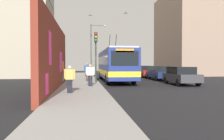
{
  "coord_description": "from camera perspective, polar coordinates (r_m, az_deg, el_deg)",
  "views": [
    {
      "loc": [
        -20.2,
        1.46,
        1.83
      ],
      "look_at": [
        -0.21,
        -1.08,
        1.29
      ],
      "focal_mm": 36.48,
      "sensor_mm": 36.0,
      "label": 1
    }
  ],
  "objects": [
    {
      "name": "parked_car_dark_gray",
      "position": [
        20.68,
        16.92,
        -1.28
      ],
      "size": [
        4.14,
        1.92,
        1.58
      ],
      "color": "#38383D",
      "rests_on": "ground_plane"
    },
    {
      "name": "graffiti_wall",
      "position": [
        16.12,
        -13.99,
        3.2
      ],
      "size": [
        13.61,
        0.32,
        4.62
      ],
      "color": "maroon",
      "rests_on": "ground_plane"
    },
    {
      "name": "parked_car_navy",
      "position": [
        26.18,
        11.62,
        -0.67
      ],
      "size": [
        4.51,
        1.75,
        1.58
      ],
      "color": "navy",
      "rests_on": "ground_plane"
    },
    {
      "name": "street_lamp",
      "position": [
        29.15,
        -4.82,
        5.87
      ],
      "size": [
        0.44,
        1.98,
        6.73
      ],
      "color": "#4C4C51",
      "rests_on": "sidewalk_slab"
    },
    {
      "name": "sidewalk_slab",
      "position": [
        20.27,
        -7.62,
        -3.43
      ],
      "size": [
        48.0,
        3.2,
        0.15
      ],
      "primitive_type": "cube",
      "color": "gray",
      "rests_on": "ground_plane"
    },
    {
      "name": "traffic_light",
      "position": [
        20.14,
        -4.08,
        5.28
      ],
      "size": [
        0.49,
        0.28,
        4.47
      ],
      "color": "#2D382D",
      "rests_on": "sidewalk_slab"
    },
    {
      "name": "ground_plane",
      "position": [
        20.33,
        -3.1,
        -3.62
      ],
      "size": [
        80.0,
        80.0,
        0.0
      ],
      "primitive_type": "plane",
      "color": "black"
    },
    {
      "name": "parked_car_black",
      "position": [
        37.3,
        5.87,
        0.01
      ],
      "size": [
        4.94,
        1.81,
        1.58
      ],
      "color": "black",
      "rests_on": "ground_plane"
    },
    {
      "name": "building_far_right",
      "position": [
        41.66,
        19.35,
        8.39
      ],
      "size": [
        12.86,
        9.32,
        13.72
      ],
      "color": "gray",
      "rests_on": "ground_plane"
    },
    {
      "name": "pedestrian_near_wall",
      "position": [
        13.29,
        -10.62,
        -1.77
      ],
      "size": [
        0.22,
        0.72,
        1.58
      ],
      "color": "#1E1E2D",
      "rests_on": "sidewalk_slab"
    },
    {
      "name": "building_far_left",
      "position": [
        34.06,
        -20.6,
        9.76
      ],
      "size": [
        8.24,
        6.52,
        13.51
      ],
      "color": "#9E937F",
      "rests_on": "ground_plane"
    },
    {
      "name": "parked_car_red",
      "position": [
        31.41,
        8.39,
        -0.28
      ],
      "size": [
        4.81,
        1.85,
        1.58
      ],
      "color": "#B21E19",
      "rests_on": "ground_plane"
    },
    {
      "name": "city_bus",
      "position": [
        23.68,
        0.67,
        1.5
      ],
      "size": [
        11.69,
        2.64,
        5.03
      ],
      "color": "navy",
      "rests_on": "ground_plane"
    },
    {
      "name": "pedestrian_at_curb",
      "position": [
        17.21,
        -5.5,
        -0.85
      ],
      "size": [
        0.22,
        0.74,
        1.64
      ],
      "color": "#1E1E2D",
      "rests_on": "sidewalk_slab"
    },
    {
      "name": "pedestrian_midblock",
      "position": [
        22.14,
        -6.13,
        -0.1
      ],
      "size": [
        0.24,
        0.7,
        1.76
      ],
      "color": "#3F3326",
      "rests_on": "sidewalk_slab"
    }
  ]
}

